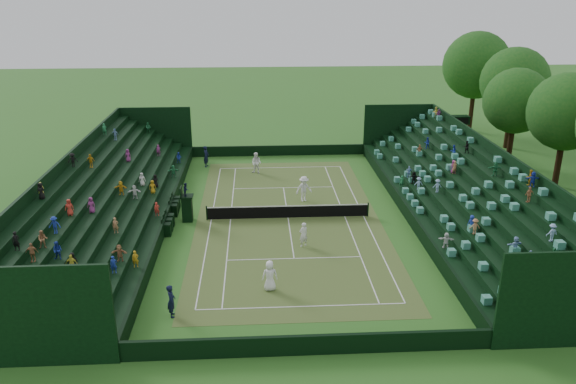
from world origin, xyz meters
The scene contains 19 objects.
ground centered at (0.00, 0.00, 0.00)m, with size 160.00×160.00×0.00m, color #326B21.
court_surface centered at (0.00, 0.00, 0.01)m, with size 12.97×26.77×0.01m, color #326F25.
perimeter_wall_north centered at (0.00, 15.88, 0.50)m, with size 17.17×0.20×1.00m, color black.
perimeter_wall_south centered at (0.00, -15.88, 0.50)m, with size 17.17×0.20×1.00m, color black.
perimeter_wall_east centered at (8.48, 0.00, 0.50)m, with size 0.20×31.77×1.00m, color black.
perimeter_wall_west centered at (-8.48, 0.00, 0.50)m, with size 0.20×31.77×1.00m, color black.
north_grandstand centered at (12.66, 0.00, 1.55)m, with size 6.60×32.00×4.90m.
south_grandstand centered at (-12.66, 0.00, 1.55)m, with size 6.60×32.00×4.90m.
tennis_net centered at (0.00, 0.00, 0.53)m, with size 11.67×0.10×1.06m.
scoreboard_tower centered at (17.75, 16.00, 3.14)m, with size 2.00×1.00×3.70m.
tree_row centered at (22.64, 9.83, 6.72)m, with size 8.53×36.96×11.13m.
umpire_chair centered at (-7.14, -0.08, 1.22)m, with size 0.91×0.91×2.85m.
courtside_chairs centered at (-8.26, -0.03, 0.47)m, with size 0.58×5.55×1.26m.
player_near_west centered at (-1.58, -10.04, 0.87)m, with size 0.85×0.56×1.75m, color white.
player_near_east centered at (0.71, -4.68, 0.82)m, with size 0.60×0.39×1.64m, color white.
player_far_west centered at (-2.19, 10.39, 0.96)m, with size 0.93×0.72×1.91m, color white.
player_far_east centered at (1.42, 3.34, 1.00)m, with size 1.30×0.75×2.01m, color white.
line_judge_north centered at (-6.79, 12.65, 0.98)m, with size 0.71×0.47×1.95m, color black.
line_judge_south centered at (-6.58, -12.35, 0.88)m, with size 0.64×0.42×1.75m, color black.
Camera 1 is at (-2.17, -37.10, 15.70)m, focal length 35.00 mm.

